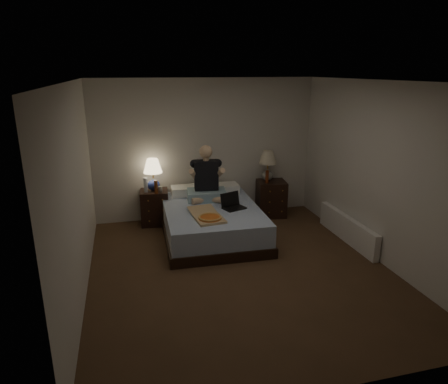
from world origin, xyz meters
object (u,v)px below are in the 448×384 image
object	(u,v)px
bed	(212,222)
laptop	(234,202)
nightstand_right	(271,198)
beer_bottle_right	(267,177)
soda_can	(160,189)
lamp_right	(268,166)
water_bottle	(146,185)
lamp_left	(153,175)
nightstand_left	(155,207)
beer_bottle_left	(156,187)
person	(206,173)
radiator	(347,229)
pizza_box	(210,218)

from	to	relation	value
bed	laptop	xyz separation A→B (m)	(0.34, -0.14, 0.37)
nightstand_right	beer_bottle_right	world-z (taller)	beer_bottle_right
soda_can	beer_bottle_right	world-z (taller)	beer_bottle_right
laptop	lamp_right	bearing A→B (deg)	25.87
water_bottle	lamp_left	bearing A→B (deg)	26.47
laptop	nightstand_left	bearing A→B (deg)	121.86
lamp_right	beer_bottle_left	xyz separation A→B (m)	(-2.05, -0.16, -0.21)
nightstand_left	person	xyz separation A→B (m)	(0.86, -0.36, 0.66)
radiator	person	bearing A→B (deg)	150.77
bed	soda_can	world-z (taller)	soda_can
beer_bottle_left	laptop	bearing A→B (deg)	-32.75
lamp_right	water_bottle	bearing A→B (deg)	-179.20
lamp_right	beer_bottle_left	size ratio (longest dim) A/B	2.43
lamp_right	laptop	bearing A→B (deg)	-134.30
nightstand_left	person	size ratio (longest dim) A/B	0.66
nightstand_right	lamp_left	size ratio (longest dim) A/B	1.18
lamp_right	beer_bottle_left	world-z (taller)	lamp_right
lamp_left	nightstand_right	bearing A→B (deg)	-3.12
water_bottle	beer_bottle_left	bearing A→B (deg)	-38.38
bed	soda_can	bearing A→B (deg)	139.54
bed	pizza_box	world-z (taller)	pizza_box
beer_bottle_left	lamp_left	bearing A→B (deg)	97.15
nightstand_right	laptop	world-z (taller)	laptop
pizza_box	radiator	world-z (taller)	pizza_box
soda_can	radiator	xyz separation A→B (m)	(2.80, -1.39, -0.47)
bed	lamp_left	bearing A→B (deg)	138.42
beer_bottle_left	pizza_box	xyz separation A→B (m)	(0.68, -1.17, -0.19)
lamp_left	beer_bottle_left	xyz separation A→B (m)	(0.02, -0.20, -0.16)
soda_can	beer_bottle_left	world-z (taller)	beer_bottle_left
radiator	soda_can	bearing A→B (deg)	153.62
nightstand_right	lamp_left	xyz separation A→B (m)	(-2.14, 0.12, 0.56)
lamp_right	pizza_box	bearing A→B (deg)	-135.93
bed	radiator	distance (m)	2.17
beer_bottle_left	water_bottle	bearing A→B (deg)	141.62
soda_can	laptop	size ratio (longest dim) A/B	0.29
lamp_left	nightstand_left	bearing A→B (deg)	-94.67
laptop	pizza_box	size ratio (longest dim) A/B	0.45
water_bottle	beer_bottle_right	bearing A→B (deg)	-3.29
nightstand_left	water_bottle	bearing A→B (deg)	-149.99
person	radiator	size ratio (longest dim) A/B	0.58
lamp_left	beer_bottle_right	xyz separation A→B (m)	(2.01, -0.19, -0.12)
lamp_right	water_bottle	distance (m)	2.22
nightstand_left	soda_can	world-z (taller)	soda_can
nightstand_left	radiator	bearing A→B (deg)	-21.60
beer_bottle_left	beer_bottle_right	distance (m)	1.99
nightstand_right	radiator	xyz separation A→B (m)	(0.76, -1.40, -0.13)
water_bottle	soda_can	xyz separation A→B (m)	(0.24, -0.06, -0.07)
radiator	pizza_box	bearing A→B (deg)	176.26
bed	beer_bottle_right	world-z (taller)	beer_bottle_right
nightstand_left	pizza_box	size ratio (longest dim) A/B	0.81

